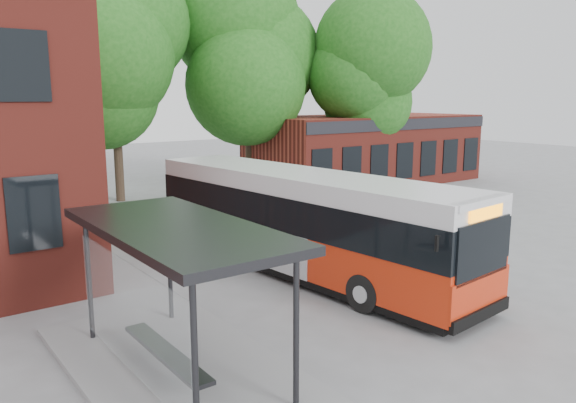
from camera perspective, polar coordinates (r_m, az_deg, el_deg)
ground at (r=14.24m, az=4.16°, el=-10.47°), size 100.00×100.00×0.00m
shop_row at (r=33.90m, az=7.96°, el=5.26°), size 14.00×6.20×4.00m
bus_shelter at (r=10.61m, az=-11.00°, el=-9.81°), size 3.60×7.00×2.90m
bike_rail at (r=27.37m, az=5.19°, el=0.22°), size 5.20×0.10×0.38m
tree_1 at (r=28.71m, az=-17.18°, el=10.34°), size 7.92×7.92×10.40m
tree_2 at (r=30.93m, az=-4.03°, el=11.32°), size 7.92×7.92×11.00m
tree_3 at (r=30.94m, az=8.04°, el=9.65°), size 7.04×7.04×9.28m
city_bus at (r=16.43m, az=1.42°, el=-2.17°), size 3.49×11.82×2.96m
bicycle_0 at (r=25.98m, az=1.42°, el=0.26°), size 1.77×1.04×0.88m
bicycle_1 at (r=26.77m, az=2.97°, el=0.57°), size 1.50×0.47×0.89m
bicycle_2 at (r=26.43m, az=3.80°, el=0.37°), size 1.63×0.68×0.83m
bicycle_3 at (r=26.58m, az=4.72°, el=0.49°), size 1.54×1.00×0.90m
bicycle_4 at (r=26.47m, az=5.94°, el=0.50°), size 1.86×0.67×0.97m
bicycle_5 at (r=28.19m, az=5.16°, el=1.10°), size 1.61×0.97×0.93m
bicycle_6 at (r=29.56m, az=7.40°, el=1.45°), size 1.78×1.22×0.88m
bicycle_7 at (r=28.57m, az=8.16°, el=1.14°), size 1.57×0.76×0.91m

